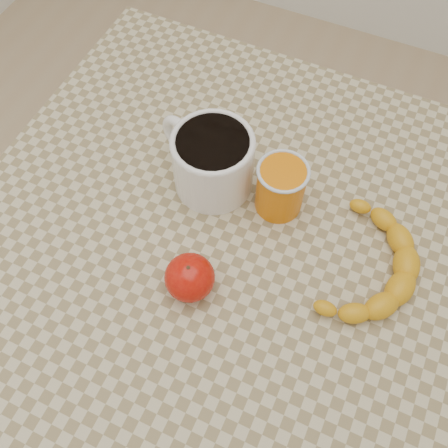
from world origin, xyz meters
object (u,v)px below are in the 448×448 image
at_px(orange_juice_glass, 281,187).
at_px(banana, 368,266).
at_px(coffee_mug, 211,159).
at_px(table, 224,255).
at_px(apple, 190,277).

relative_size(orange_juice_glass, banana, 0.35).
bearing_deg(coffee_mug, table, -53.85).
height_order(coffee_mug, banana, coffee_mug).
distance_m(table, banana, 0.24).
bearing_deg(banana, orange_juice_glass, 169.39).
height_order(apple, banana, apple).
relative_size(table, coffee_mug, 4.25).
bearing_deg(coffee_mug, orange_juice_glass, 1.27).
height_order(coffee_mug, apple, coffee_mug).
xyz_separation_m(table, apple, (-0.00, -0.10, 0.12)).
bearing_deg(coffee_mug, apple, -74.25).
xyz_separation_m(coffee_mug, banana, (0.27, -0.05, -0.04)).
bearing_deg(banana, table, -165.10).
xyz_separation_m(apple, banana, (0.22, 0.13, -0.01)).
bearing_deg(apple, table, 87.31).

